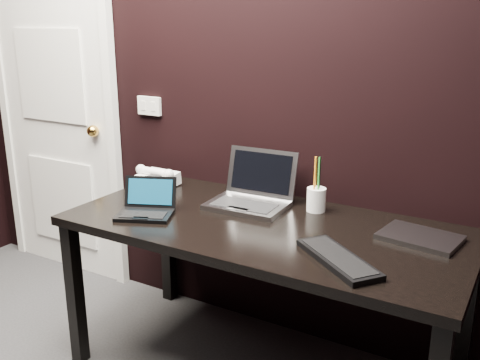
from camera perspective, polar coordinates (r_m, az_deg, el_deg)
The scene contains 11 objects.
wall_back at distance 2.63m, azimuth 0.98°, elevation 10.82°, with size 4.00×4.00×0.00m, color black.
door at distance 3.51m, azimuth -19.01°, elevation 7.15°, with size 0.99×0.10×2.14m.
wall_switch at distance 3.00m, azimuth -9.65°, elevation 7.81°, with size 0.15×0.02×0.10m.
desk at distance 2.31m, azimuth 2.54°, elevation -6.43°, with size 1.70×0.80×0.74m.
netbook at distance 2.40m, azimuth -9.96°, elevation -2.96°, with size 0.30×0.29×0.15m.
silver_laptop at distance 2.48m, azimuth 1.19°, elevation -1.71°, with size 0.37×0.33×0.24m.
ext_keyboard at distance 1.95m, azimuth 10.40°, elevation -8.25°, with size 0.38×0.34×0.02m.
closed_laptop at distance 2.22m, azimuth 18.65°, elevation -5.81°, with size 0.32×0.25×0.02m.
desk_phone at distance 2.80m, azimuth -8.96°, elevation 0.15°, with size 0.24×0.18×0.12m.
mobile_phone at distance 2.68m, azimuth -9.84°, elevation -0.85°, with size 0.05×0.04×0.09m.
pen_cup at distance 2.43m, azimuth 8.14°, elevation -1.97°, with size 0.10×0.10×0.25m.
Camera 1 is at (1.28, -0.49, 1.56)m, focal length 40.00 mm.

